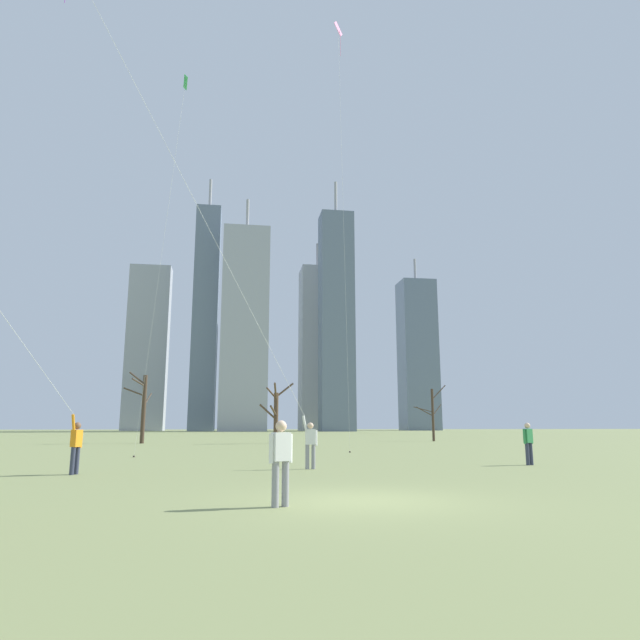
{
  "coord_description": "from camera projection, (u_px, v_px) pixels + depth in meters",
  "views": [
    {
      "loc": [
        -2.7,
        -11.64,
        1.53
      ],
      "look_at": [
        0.0,
        6.0,
        4.92
      ],
      "focal_mm": 31.12,
      "sensor_mm": 36.0,
      "label": 1
    }
  ],
  "objects": [
    {
      "name": "ground_plane",
      "position": [
        364.0,
        501.0,
        11.41
      ],
      "size": [
        400.0,
        400.0,
        0.0
      ],
      "primitive_type": "plane",
      "color": "#848E56"
    },
    {
      "name": "kite_flyer_foreground_right_purple",
      "position": [
        270.0,
        361.0,
        19.6
      ],
      "size": [
        9.58,
        3.01,
        17.87
      ],
      "color": "gray",
      "rests_on": "ground"
    },
    {
      "name": "kite_flyer_midfield_left_orange",
      "position": [
        44.0,
        396.0,
        16.8
      ],
      "size": [
        6.17,
        7.15,
        11.64
      ],
      "color": "#33384C",
      "rests_on": "ground"
    },
    {
      "name": "bystander_far_off_by_trees",
      "position": [
        528.0,
        441.0,
        21.68
      ],
      "size": [
        0.47,
        0.32,
        1.62
      ],
      "color": "#33384C",
      "rests_on": "ground"
    },
    {
      "name": "bystander_strolling_midfield",
      "position": [
        281.0,
        458.0,
        10.68
      ],
      "size": [
        0.47,
        0.32,
        1.62
      ],
      "color": "gray",
      "rests_on": "ground"
    },
    {
      "name": "distant_kite_low_near_trees_pink",
      "position": [
        339.0,
        67.0,
        33.85
      ],
      "size": [
        1.27,
        2.44,
        26.07
      ],
      "color": "pink",
      "rests_on": "ground"
    },
    {
      "name": "distant_kite_high_overhead_green",
      "position": [
        178.0,
        136.0,
        27.14
      ],
      "size": [
        2.1,
        3.76,
        18.48
      ],
      "color": "green",
      "rests_on": "ground"
    },
    {
      "name": "bare_tree_far_right_edge",
      "position": [
        276.0,
        413.0,
        47.29
      ],
      "size": [
        2.99,
        1.99,
        5.17
      ],
      "color": "#4C3828",
      "rests_on": "ground"
    },
    {
      "name": "bare_tree_left_of_center",
      "position": [
        143.0,
        406.0,
        47.63
      ],
      "size": [
        2.22,
        2.82,
        6.12
      ],
      "color": "#423326",
      "rests_on": "ground"
    },
    {
      "name": "bare_tree_rightmost",
      "position": [
        433.0,
        413.0,
        54.04
      ],
      "size": [
        3.33,
        1.21,
        5.46
      ],
      "color": "#423326",
      "rests_on": "ground"
    },
    {
      "name": "skyline_tall_tower",
      "position": [
        147.0,
        347.0,
        158.9
      ],
      "size": [
        11.51,
        5.75,
        47.36
      ],
      "color": "#9EA3AD",
      "rests_on": "ground"
    },
    {
      "name": "skyline_slender_spire",
      "position": [
        317.0,
        348.0,
        157.32
      ],
      "size": [
        9.83,
        10.05,
        54.08
      ],
      "color": "#9EA3AD",
      "rests_on": "ground"
    },
    {
      "name": "skyline_mid_tower_right",
      "position": [
        418.0,
        354.0,
        169.47
      ],
      "size": [
        10.45,
        9.52,
        53.15
      ],
      "color": "slate",
      "rests_on": "ground"
    },
    {
      "name": "skyline_wide_slab",
      "position": [
        206.0,
        317.0,
        148.9
      ],
      "size": [
        6.53,
        9.05,
        69.68
      ],
      "color": "slate",
      "rests_on": "ground"
    },
    {
      "name": "skyline_short_annex",
      "position": [
        336.0,
        319.0,
        144.42
      ],
      "size": [
        8.61,
        7.21,
        66.92
      ],
      "color": "slate",
      "rests_on": "ground"
    },
    {
      "name": "skyline_squat_block",
      "position": [
        245.0,
        326.0,
        140.56
      ],
      "size": [
        11.95,
        5.29,
        60.38
      ],
      "color": "#9EA3AD",
      "rests_on": "ground"
    }
  ]
}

